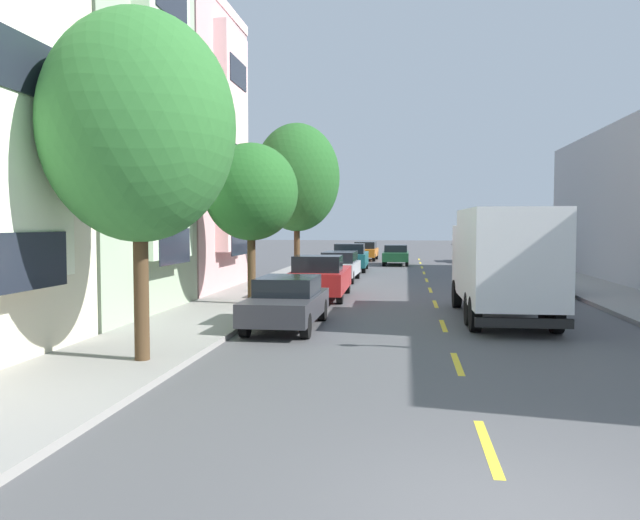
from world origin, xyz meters
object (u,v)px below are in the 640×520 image
at_px(delivery_box_truck, 503,258).
at_px(parked_sedan_charcoal, 287,301).
at_px(street_tree_third, 297,178).
at_px(parked_pickup_red, 321,277).
at_px(parked_pickup_teal, 351,258).
at_px(street_tree_second, 251,192).
at_px(parked_wagon_orange, 366,250).
at_px(parked_sedan_navy, 539,277).
at_px(parked_wagon_silver, 339,265).
at_px(moving_forest_sedan, 396,254).
at_px(parked_suv_sky, 499,256).
at_px(parked_suv_burgundy, 478,249).
at_px(street_tree_nearest, 139,127).

bearing_deg(delivery_box_truck, parked_sedan_charcoal, -159.94).
xyz_separation_m(street_tree_third, parked_sedan_charcoal, (2.03, -13.41, -4.44)).
xyz_separation_m(delivery_box_truck, parked_pickup_red, (-6.18, 4.90, -1.07)).
bearing_deg(parked_pickup_teal, parked_pickup_red, -89.55).
bearing_deg(street_tree_second, parked_wagon_orange, 86.04).
height_order(street_tree_third, parked_sedan_navy, street_tree_third).
bearing_deg(street_tree_third, parked_wagon_silver, 39.86).
distance_m(parked_pickup_red, moving_forest_sedan, 21.36).
bearing_deg(parked_pickup_teal, street_tree_third, -102.52).
bearing_deg(parked_sedan_charcoal, parked_suv_sky, 68.08).
bearing_deg(parked_pickup_teal, parked_sedan_navy, -54.40).
bearing_deg(parked_wagon_silver, parked_suv_burgundy, 63.48).
bearing_deg(parked_suv_burgundy, parked_pickup_red, -108.93).
height_order(parked_suv_burgundy, moving_forest_sedan, parked_suv_burgundy).
bearing_deg(street_tree_nearest, parked_sedan_navy, 54.02).
relative_size(parked_wagon_orange, moving_forest_sedan, 1.05).
distance_m(parked_sedan_navy, parked_pickup_teal, 15.18).
bearing_deg(parked_wagon_orange, delivery_box_truck, -79.08).
bearing_deg(parked_wagon_silver, parked_sedan_charcoal, -89.61).
distance_m(parked_suv_burgundy, parked_pickup_red, 27.22).
bearing_deg(parked_sedan_navy, parked_sedan_charcoal, -132.06).
relative_size(street_tree_third, parked_wagon_silver, 1.63).
height_order(parked_suv_sky, parked_pickup_red, parked_suv_sky).
distance_m(parked_sedan_charcoal, moving_forest_sedan, 28.47).
xyz_separation_m(street_tree_nearest, street_tree_second, (0.00, 9.28, -0.83)).
xyz_separation_m(parked_sedan_charcoal, moving_forest_sedan, (2.57, 28.36, 0.00)).
distance_m(parked_sedan_navy, parked_wagon_orange, 25.89).
distance_m(street_tree_second, parked_sedan_charcoal, 5.64).
bearing_deg(parked_pickup_red, parked_wagon_silver, 90.69).
bearing_deg(parked_sedan_charcoal, moving_forest_sedan, 84.83).
height_order(street_tree_nearest, parked_pickup_teal, street_tree_nearest).
relative_size(street_tree_third, moving_forest_sedan, 1.71).
bearing_deg(parked_suv_burgundy, parked_wagon_silver, -116.52).
xyz_separation_m(parked_sedan_navy, parked_sedan_charcoal, (-8.71, -9.66, 0.00)).
relative_size(parked_sedan_charcoal, moving_forest_sedan, 1.00).
bearing_deg(parked_pickup_red, street_tree_second, -123.83).
bearing_deg(parked_pickup_teal, parked_sedan_charcoal, -89.68).
height_order(street_tree_nearest, parked_wagon_silver, street_tree_nearest).
distance_m(street_tree_second, parked_sedan_navy, 12.52).
bearing_deg(parked_pickup_teal, street_tree_second, -96.10).
height_order(street_tree_third, parked_wagon_silver, street_tree_third).
height_order(parked_suv_burgundy, parked_pickup_teal, parked_suv_burgundy).
bearing_deg(parked_suv_burgundy, parked_suv_sky, -89.96).
bearing_deg(parked_wagon_orange, parked_wagon_silver, -90.42).
bearing_deg(street_tree_nearest, parked_sedan_charcoal, 68.43).
bearing_deg(parked_pickup_red, parked_sedan_charcoal, -89.93).
distance_m(delivery_box_truck, parked_pickup_red, 7.96).
distance_m(street_tree_second, parked_pickup_red, 4.83).
distance_m(street_tree_third, parked_suv_sky, 14.44).
bearing_deg(parked_sedan_charcoal, street_tree_second, 116.21).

